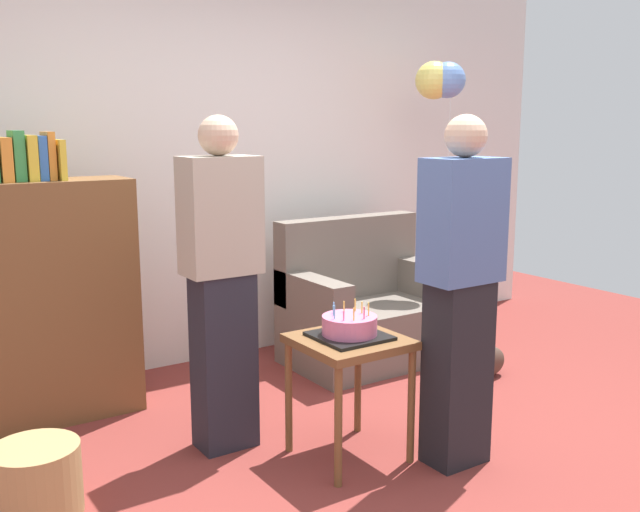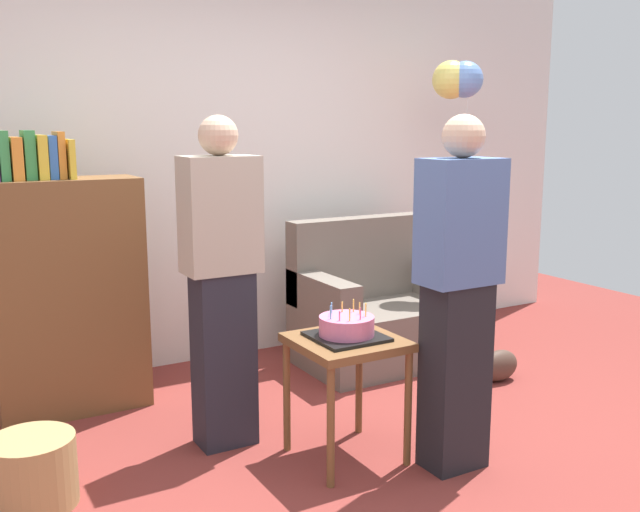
{
  "view_description": "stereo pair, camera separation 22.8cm",
  "coord_description": "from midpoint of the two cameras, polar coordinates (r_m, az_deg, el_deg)",
  "views": [
    {
      "loc": [
        -2.03,
        -2.34,
        1.58
      ],
      "look_at": [
        -0.13,
        0.51,
        0.95
      ],
      "focal_mm": 39.93,
      "sensor_mm": 36.0,
      "label": 1
    },
    {
      "loc": [
        -1.83,
        -2.46,
        1.58
      ],
      "look_at": [
        -0.13,
        0.51,
        0.95
      ],
      "focal_mm": 39.93,
      "sensor_mm": 36.0,
      "label": 2
    }
  ],
  "objects": [
    {
      "name": "ground_plane",
      "position": [
        3.46,
        4.75,
        -16.79
      ],
      "size": [
        8.0,
        8.0,
        0.0
      ],
      "primitive_type": "plane",
      "color": "maroon"
    },
    {
      "name": "wall_back",
      "position": [
        4.86,
        -10.32,
        7.54
      ],
      "size": [
        6.0,
        0.1,
        2.7
      ],
      "primitive_type": "cube",
      "color": "silver",
      "rests_on": "ground_plane"
    },
    {
      "name": "bookshelf",
      "position": [
        4.12,
        -21.87,
        -2.93
      ],
      "size": [
        0.8,
        0.36,
        1.59
      ],
      "color": "brown",
      "rests_on": "ground_plane"
    },
    {
      "name": "person_holding_cake",
      "position": [
        3.3,
        9.24,
        -2.83
      ],
      "size": [
        0.36,
        0.22,
        1.63
      ],
      "rotation": [
        0.0,
        0.0,
        3.18
      ],
      "color": "black",
      "rests_on": "ground_plane"
    },
    {
      "name": "side_table",
      "position": [
        3.39,
        0.42,
        -8.05
      ],
      "size": [
        0.48,
        0.48,
        0.6
      ],
      "color": "brown",
      "rests_on": "ground_plane"
    },
    {
      "name": "person_blowing_candles",
      "position": [
        3.47,
        -9.73,
        -2.17
      ],
      "size": [
        0.36,
        0.22,
        1.63
      ],
      "rotation": [
        0.0,
        0.0,
        0.07
      ],
      "color": "#23232D",
      "rests_on": "ground_plane"
    },
    {
      "name": "balloon_bunch",
      "position": [
        5.15,
        8.34,
        13.76
      ],
      "size": [
        0.33,
        0.32,
        2.02
      ],
      "color": "silver",
      "rests_on": "ground_plane"
    },
    {
      "name": "birthday_cake",
      "position": [
        3.35,
        0.43,
        -5.76
      ],
      "size": [
        0.32,
        0.32,
        0.17
      ],
      "color": "black",
      "rests_on": "side_table"
    },
    {
      "name": "handbag",
      "position": [
        4.66,
        11.88,
        -8.32
      ],
      "size": [
        0.28,
        0.14,
        0.2
      ],
      "primitive_type": "ellipsoid",
      "color": "#473328",
      "rests_on": "ground_plane"
    },
    {
      "name": "couch",
      "position": [
        4.85,
        2.33,
        -4.39
      ],
      "size": [
        1.1,
        0.7,
        0.96
      ],
      "color": "#6B6056",
      "rests_on": "ground_plane"
    },
    {
      "name": "wicker_basket",
      "position": [
        3.3,
        -23.71,
        -16.21
      ],
      "size": [
        0.36,
        0.36,
        0.3
      ],
      "primitive_type": "cylinder",
      "color": "#A88451",
      "rests_on": "ground_plane"
    }
  ]
}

